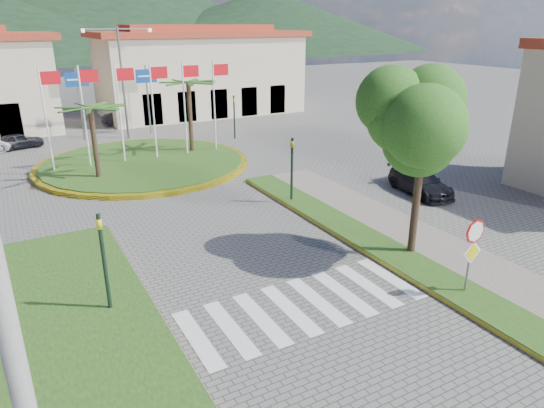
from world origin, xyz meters
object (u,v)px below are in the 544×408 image
deciduous_tree (426,117)px  roundabout_island (144,163)px  car_dark_b (125,118)px  stop_sign (473,245)px  car_side_right (420,182)px  car_dark_a (19,141)px  utility_pole (3,308)px

deciduous_tree → roundabout_island: bearing=107.9°
roundabout_island → car_dark_b: size_ratio=3.56×
roundabout_island → stop_sign: bearing=-76.3°
car_side_right → car_dark_b: bearing=117.7°
roundabout_island → car_dark_b: 13.48m
car_dark_a → roundabout_island: bearing=-158.0°
utility_pole → roundabout_island: bearing=71.2°
stop_sign → deciduous_tree: size_ratio=0.39×
roundabout_island → stop_sign: size_ratio=4.79×
deciduous_tree → car_dark_b: size_ratio=1.91×
stop_sign → car_dark_a: stop_sign is taller
stop_sign → deciduous_tree: deciduous_tree is taller
deciduous_tree → utility_pole: 13.94m
utility_pole → car_dark_b: utility_pole is taller
stop_sign → deciduous_tree: (0.60, 3.04, 3.38)m
car_dark_b → car_side_right: 26.87m
roundabout_island → car_side_right: size_ratio=3.11×
deciduous_tree → car_side_right: (5.45, 4.99, -4.58)m
utility_pole → car_dark_a: bearing=87.9°
stop_sign → roundabout_island: bearing=103.7°
deciduous_tree → car_side_right: deciduous_tree is taller
roundabout_island → car_dark_a: (-6.40, 8.43, 0.37)m
utility_pole → car_dark_a: (1.10, 30.43, -3.96)m
car_dark_a → car_dark_b: car_dark_b is taller
deciduous_tree → car_side_right: bearing=42.5°
car_dark_a → car_side_right: (17.34, -20.45, 0.05)m
car_side_right → deciduous_tree: bearing=-129.2°
roundabout_island → car_dark_a: roundabout_island is taller
deciduous_tree → car_dark_a: bearing=115.1°
deciduous_tree → car_dark_a: size_ratio=2.15×
utility_pole → car_side_right: bearing=28.4°
stop_sign → car_side_right: (6.05, 8.02, -1.20)m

